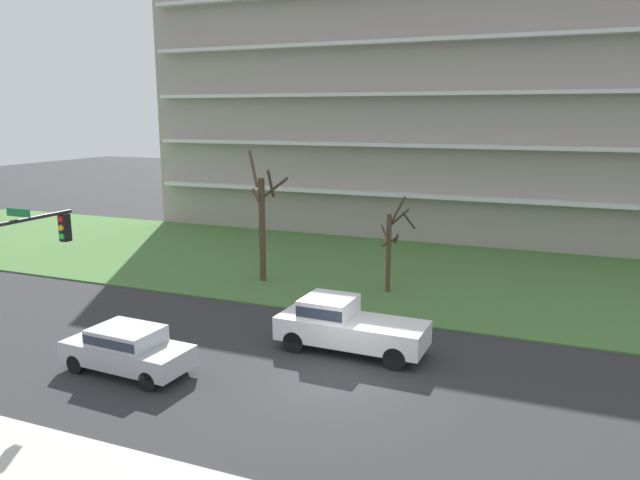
{
  "coord_description": "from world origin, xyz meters",
  "views": [
    {
      "loc": [
        6.49,
        -17.06,
        8.5
      ],
      "look_at": [
        -2.96,
        6.0,
        3.26
      ],
      "focal_mm": 33.96,
      "sensor_mm": 36.0,
      "label": 1
    }
  ],
  "objects_px": {
    "tree_far_left": "(263,221)",
    "sedan_silver_center_left": "(127,348)",
    "tree_left": "(391,245)",
    "pickup_white_near_left": "(346,324)"
  },
  "relations": [
    {
      "from": "tree_far_left",
      "to": "sedan_silver_center_left",
      "type": "relative_size",
      "value": 1.49
    },
    {
      "from": "tree_far_left",
      "to": "sedan_silver_center_left",
      "type": "height_order",
      "value": "tree_far_left"
    },
    {
      "from": "pickup_white_near_left",
      "to": "sedan_silver_center_left",
      "type": "relative_size",
      "value": 1.21
    },
    {
      "from": "tree_left",
      "to": "pickup_white_near_left",
      "type": "bearing_deg",
      "value": -86.46
    },
    {
      "from": "tree_far_left",
      "to": "pickup_white_near_left",
      "type": "relative_size",
      "value": 1.23
    },
    {
      "from": "tree_far_left",
      "to": "pickup_white_near_left",
      "type": "bearing_deg",
      "value": -45.36
    },
    {
      "from": "sedan_silver_center_left",
      "to": "pickup_white_near_left",
      "type": "bearing_deg",
      "value": 39.6
    },
    {
      "from": "tree_left",
      "to": "pickup_white_near_left",
      "type": "xyz_separation_m",
      "value": [
        0.48,
        -7.69,
        -1.35
      ]
    },
    {
      "from": "tree_left",
      "to": "sedan_silver_center_left",
      "type": "bearing_deg",
      "value": -114.67
    },
    {
      "from": "tree_far_left",
      "to": "sedan_silver_center_left",
      "type": "distance_m",
      "value": 11.89
    }
  ]
}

